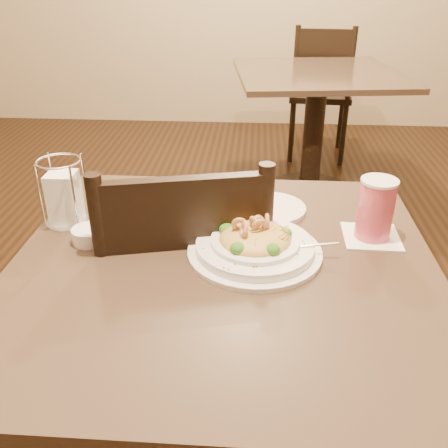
# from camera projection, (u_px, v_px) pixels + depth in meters

# --- Properties ---
(main_table) EXTENTS (0.90, 0.90, 0.75)m
(main_table) POSITION_uv_depth(u_px,v_px,m) (223.00, 347.00, 1.16)
(main_table) COLOR black
(main_table) RESTS_ON ground
(background_table) EXTENTS (1.01, 1.01, 0.75)m
(background_table) POSITION_uv_depth(u_px,v_px,m) (315.00, 113.00, 2.91)
(background_table) COLOR black
(background_table) RESTS_ON ground
(dining_chair_near) EXTENTS (0.50, 0.50, 0.93)m
(dining_chair_near) POSITION_uv_depth(u_px,v_px,m) (184.00, 301.00, 1.34)
(dining_chair_near) COLOR black
(dining_chair_near) RESTS_ON ground
(dining_chair_far) EXTENTS (0.45, 0.45, 0.93)m
(dining_chair_far) POSITION_uv_depth(u_px,v_px,m) (320.00, 89.00, 3.49)
(dining_chair_far) COLOR black
(dining_chair_far) RESTS_ON ground
(pasta_bowl) EXTENTS (0.32, 0.29, 0.09)m
(pasta_bowl) POSITION_uv_depth(u_px,v_px,m) (255.00, 244.00, 1.07)
(pasta_bowl) COLOR white
(pasta_bowl) RESTS_ON main_table
(drink_glass) EXTENTS (0.13, 0.13, 0.14)m
(drink_glass) POSITION_uv_depth(u_px,v_px,m) (375.00, 210.00, 1.11)
(drink_glass) COLOR white
(drink_glass) RESTS_ON main_table
(bread_basket) EXTENTS (0.26, 0.22, 0.06)m
(bread_basket) POSITION_uv_depth(u_px,v_px,m) (201.00, 207.00, 1.23)
(bread_basket) COLOR black
(bread_basket) RESTS_ON main_table
(napkin_caddy) EXTENTS (0.10, 0.10, 0.16)m
(napkin_caddy) POSITION_uv_depth(u_px,v_px,m) (64.00, 197.00, 1.17)
(napkin_caddy) COLOR silver
(napkin_caddy) RESTS_ON main_table
(side_plate) EXTENTS (0.24, 0.24, 0.01)m
(side_plate) POSITION_uv_depth(u_px,v_px,m) (270.00, 208.00, 1.26)
(side_plate) COLOR white
(side_plate) RESTS_ON main_table
(butter_ramekin) EXTENTS (0.09, 0.09, 0.03)m
(butter_ramekin) POSITION_uv_depth(u_px,v_px,m) (89.00, 235.00, 1.12)
(butter_ramekin) COLOR white
(butter_ramekin) RESTS_ON main_table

